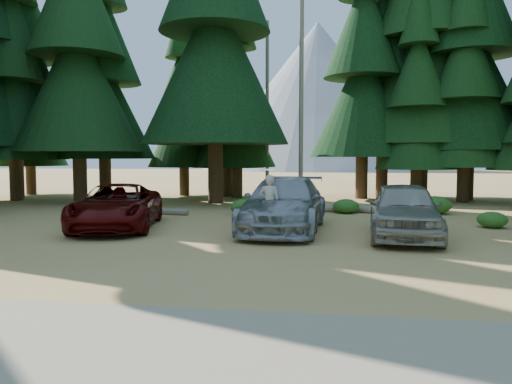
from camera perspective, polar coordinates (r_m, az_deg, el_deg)
ground at (r=12.73m, az=-2.15°, el=-6.87°), size 160.00×160.00×0.00m
gravel_strip at (r=6.67m, az=-12.76°, el=-17.22°), size 26.00×3.50×0.01m
forest_belt_north at (r=27.50m, az=3.51°, el=-0.96°), size 36.00×7.00×22.00m
snag_front at (r=27.07m, az=5.20°, el=11.67°), size 0.24×0.24×12.00m
snag_back at (r=28.62m, az=1.29°, el=9.26°), size 0.20×0.20×10.00m
mountain_peak at (r=101.17m, az=5.55°, el=9.91°), size 48.00×50.00×28.00m
red_pickup at (r=17.31m, az=-15.62°, el=-1.60°), size 3.60×5.81×1.50m
silver_minivan_center at (r=16.28m, az=3.28°, el=-1.41°), size 2.75×6.07×1.72m
silver_minivan_right at (r=15.40m, az=16.57°, el=-1.98°), size 2.37×5.07×1.68m
frisbee_player at (r=14.90m, az=1.53°, el=-1.22°), size 0.64×0.45×1.86m
log_left at (r=21.49m, az=-12.26°, el=-2.11°), size 3.70×0.84×0.26m
log_mid at (r=21.39m, az=13.93°, el=-2.17°), size 2.55×2.37×0.27m
log_right at (r=22.06m, az=12.11°, el=-1.92°), size 4.50×0.53×0.29m
shrub_far_left at (r=22.25m, az=-18.72°, el=-1.67°), size 0.98×0.98×0.54m
shrub_left at (r=22.41m, az=-14.42°, el=-1.56°), size 0.96×0.96×0.53m
shrub_center_left at (r=20.49m, az=-1.25°, el=-1.74°), size 1.23×1.23×0.68m
shrub_center_right at (r=21.79m, az=5.31°, el=-1.50°), size 1.10×1.10×0.60m
shrub_right at (r=21.59m, az=10.23°, el=-1.60°), size 1.10×1.10×0.61m
shrub_far_right at (r=22.31m, az=19.76°, el=-1.41°), size 1.37×1.37×0.75m
shrub_edge_east at (r=18.76m, az=25.39°, el=-2.88°), size 0.99×0.99×0.55m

